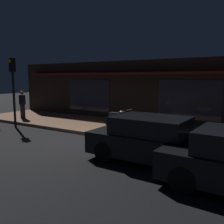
{
  "coord_description": "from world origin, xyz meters",
  "views": [
    {
      "loc": [
        6.51,
        -7.56,
        2.59
      ],
      "look_at": [
        0.23,
        2.4,
        0.95
      ],
      "focal_mm": 39.22,
      "sensor_mm": 36.0,
      "label": 1
    }
  ],
  "objects_px": {
    "motorcycle": "(120,118)",
    "bicycle_parked": "(170,130)",
    "person_photographer": "(22,104)",
    "traffic_light_pole": "(13,80)",
    "parked_car_far": "(154,140)"
  },
  "relations": [
    {
      "from": "motorcycle",
      "to": "bicycle_parked",
      "type": "bearing_deg",
      "value": -16.01
    },
    {
      "from": "person_photographer",
      "to": "bicycle_parked",
      "type": "bearing_deg",
      "value": -1.54
    },
    {
      "from": "bicycle_parked",
      "to": "motorcycle",
      "type": "bearing_deg",
      "value": 163.99
    },
    {
      "from": "person_photographer",
      "to": "traffic_light_pole",
      "type": "bearing_deg",
      "value": -48.98
    },
    {
      "from": "motorcycle",
      "to": "parked_car_far",
      "type": "bearing_deg",
      "value": -46.52
    },
    {
      "from": "person_photographer",
      "to": "motorcycle",
      "type": "bearing_deg",
      "value": 4.67
    },
    {
      "from": "bicycle_parked",
      "to": "parked_car_far",
      "type": "xyz_separation_m",
      "value": [
        0.36,
        -2.48,
        0.2
      ]
    },
    {
      "from": "motorcycle",
      "to": "person_photographer",
      "type": "distance_m",
      "value": 6.61
    },
    {
      "from": "bicycle_parked",
      "to": "traffic_light_pole",
      "type": "relative_size",
      "value": 0.42
    },
    {
      "from": "bicycle_parked",
      "to": "person_photographer",
      "type": "xyz_separation_m",
      "value": [
        -9.32,
        0.25,
        0.52
      ]
    },
    {
      "from": "person_photographer",
      "to": "traffic_light_pole",
      "type": "xyz_separation_m",
      "value": [
        1.33,
        -1.53,
        1.45
      ]
    },
    {
      "from": "traffic_light_pole",
      "to": "parked_car_far",
      "type": "distance_m",
      "value": 8.62
    },
    {
      "from": "person_photographer",
      "to": "parked_car_far",
      "type": "bearing_deg",
      "value": -15.76
    },
    {
      "from": "person_photographer",
      "to": "parked_car_far",
      "type": "height_order",
      "value": "person_photographer"
    },
    {
      "from": "bicycle_parked",
      "to": "parked_car_far",
      "type": "distance_m",
      "value": 2.52
    }
  ]
}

